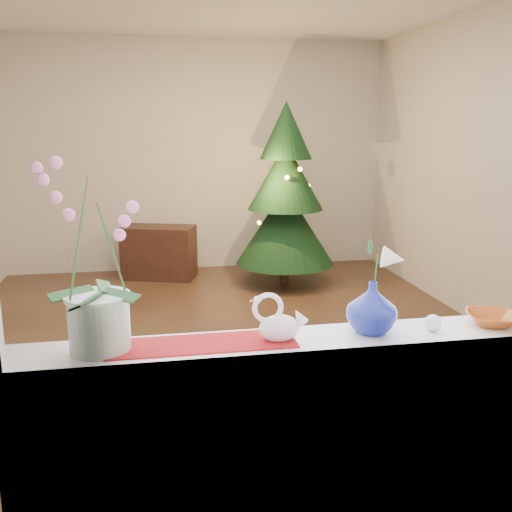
{
  "coord_description": "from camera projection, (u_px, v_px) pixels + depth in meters",
  "views": [
    {
      "loc": [
        -0.54,
        -4.36,
        1.72
      ],
      "look_at": [
        0.0,
        -1.4,
        1.02
      ],
      "focal_mm": 40.0,
      "sensor_mm": 36.0,
      "label": 1
    }
  ],
  "objects": [
    {
      "name": "ground",
      "position": [
        225.0,
        340.0,
        4.66
      ],
      "size": [
        5.0,
        5.0,
        0.0
      ],
      "primitive_type": "plane",
      "color": "#3B2318",
      "rests_on": "ground"
    },
    {
      "name": "wall_back",
      "position": [
        197.0,
        157.0,
        6.76
      ],
      "size": [
        4.5,
        0.1,
        2.7
      ],
      "primitive_type": "cube",
      "color": "beige",
      "rests_on": "ground"
    },
    {
      "name": "wall_front",
      "position": [
        313.0,
        234.0,
        1.96
      ],
      "size": [
        4.5,
        0.1,
        2.7
      ],
      "primitive_type": "cube",
      "color": "beige",
      "rests_on": "ground"
    },
    {
      "name": "wall_right",
      "position": [
        491.0,
        170.0,
        4.75
      ],
      "size": [
        0.1,
        5.0,
        2.7
      ],
      "primitive_type": "cube",
      "color": "beige",
      "rests_on": "ground"
    },
    {
      "name": "window_apron",
      "position": [
        305.0,
        463.0,
        2.21
      ],
      "size": [
        2.2,
        0.08,
        0.88
      ],
      "primitive_type": "cube",
      "color": "white",
      "rests_on": "ground"
    },
    {
      "name": "windowsill",
      "position": [
        301.0,
        343.0,
        2.19
      ],
      "size": [
        2.2,
        0.26,
        0.04
      ],
      "primitive_type": "cube",
      "color": "white",
      "rests_on": "window_apron"
    },
    {
      "name": "window_frame",
      "position": [
        313.0,
        130.0,
        1.91
      ],
      "size": [
        2.22,
        0.06,
        1.6
      ],
      "primitive_type": null,
      "color": "white",
      "rests_on": "windowsill"
    },
    {
      "name": "runner",
      "position": [
        202.0,
        344.0,
        2.12
      ],
      "size": [
        0.7,
        0.2,
        0.01
      ],
      "primitive_type": "cube",
      "color": "maroon",
      "rests_on": "windowsill"
    },
    {
      "name": "orchid_pot",
      "position": [
        95.0,
        257.0,
        1.99
      ],
      "size": [
        0.29,
        0.29,
        0.69
      ],
      "primitive_type": null,
      "rotation": [
        0.0,
        0.0,
        0.24
      ],
      "color": "beige",
      "rests_on": "windowsill"
    },
    {
      "name": "swan",
      "position": [
        279.0,
        318.0,
        2.13
      ],
      "size": [
        0.23,
        0.17,
        0.18
      ],
      "primitive_type": null,
      "rotation": [
        0.0,
        0.0,
        0.38
      ],
      "color": "white",
      "rests_on": "windowsill"
    },
    {
      "name": "blue_vase",
      "position": [
        372.0,
        303.0,
        2.22
      ],
      "size": [
        0.27,
        0.27,
        0.24
      ],
      "primitive_type": "imported",
      "rotation": [
        0.0,
        0.0,
        -0.21
      ],
      "color": "navy",
      "rests_on": "windowsill"
    },
    {
      "name": "lily",
      "position": [
        375.0,
        251.0,
        2.17
      ],
      "size": [
        0.13,
        0.08,
        0.18
      ],
      "primitive_type": null,
      "color": "silver",
      "rests_on": "blue_vase"
    },
    {
      "name": "paperweight",
      "position": [
        433.0,
        323.0,
        2.25
      ],
      "size": [
        0.08,
        0.08,
        0.07
      ],
      "primitive_type": "sphere",
      "rotation": [
        0.0,
        0.0,
        0.32
      ],
      "color": "white",
      "rests_on": "windowsill"
    },
    {
      "name": "amber_dish",
      "position": [
        492.0,
        320.0,
        2.32
      ],
      "size": [
        0.22,
        0.22,
        0.04
      ],
      "primitive_type": "imported",
      "rotation": [
        0.0,
        0.0,
        -0.37
      ],
      "color": "#A84A18",
      "rests_on": "windowsill"
    },
    {
      "name": "xmas_tree",
      "position": [
        285.0,
        195.0,
        6.15
      ],
      "size": [
        1.27,
        1.27,
        1.97
      ],
      "primitive_type": null,
      "rotation": [
        0.0,
        0.0,
        -0.21
      ],
      "color": "black",
      "rests_on": "ground"
    },
    {
      "name": "side_table",
      "position": [
        159.0,
        252.0,
        6.51
      ],
      "size": [
        0.88,
        0.63,
        0.6
      ],
      "primitive_type": "cube",
      "rotation": [
        0.0,
        0.0,
        -0.32
      ],
      "color": "black",
      "rests_on": "ground"
    }
  ]
}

